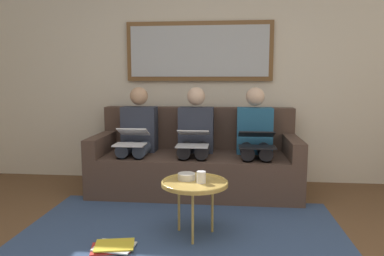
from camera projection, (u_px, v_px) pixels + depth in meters
The scene contains 14 objects.
wall_rear at pixel (200, 73), 4.38m from camera, with size 6.00×0.12×2.60m, color beige.
area_rug at pixel (181, 237), 2.83m from camera, with size 2.60×1.80×0.01m, color #33476B.
couch at pixel (196, 162), 4.04m from camera, with size 2.20×0.90×0.90m.
framed_mirror at pixel (199, 51), 4.25m from camera, with size 1.72×0.05×0.69m.
coffee_table at pixel (195, 184), 2.81m from camera, with size 0.52×0.52×0.45m.
cup at pixel (201, 177), 2.78m from camera, with size 0.07×0.07×0.09m, color silver.
bowl at pixel (187, 176), 2.87m from camera, with size 0.14×0.14×0.05m, color beige.
person_left at pixel (255, 138), 3.87m from camera, with size 0.38×0.58×1.14m.
laptop_black at pixel (257, 140), 3.63m from camera, with size 0.36×0.35×0.16m.
person_middle at pixel (195, 137), 3.93m from camera, with size 0.38×0.58×1.14m.
laptop_silver at pixel (193, 138), 3.69m from camera, with size 0.32×0.36×0.16m.
person_right at pixel (137, 136), 3.99m from camera, with size 0.38×0.58×1.14m.
laptop_white at pixel (132, 137), 3.76m from camera, with size 0.31×0.38×0.17m.
magazine_stack at pixel (113, 246), 2.64m from camera, with size 0.34×0.27×0.03m.
Camera 1 is at (-0.36, 1.82, 1.23)m, focal length 33.97 mm.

